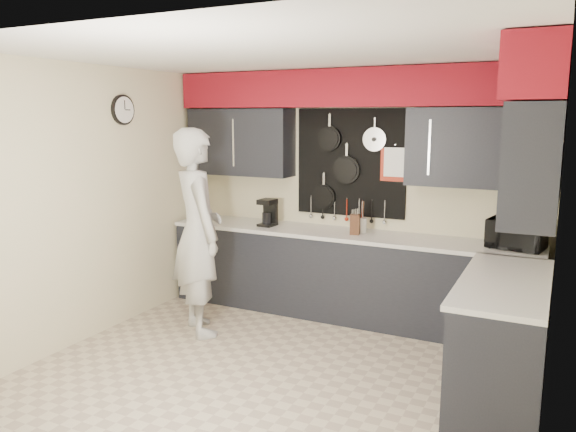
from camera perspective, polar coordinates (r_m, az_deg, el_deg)
The scene contains 10 objects.
ground at distance 4.93m, azimuth -0.60°, elevation -15.33°, with size 4.00×4.00×0.00m, color #B6A88E.
back_wall_assembly at distance 5.92m, azimuth 6.55°, elevation 9.00°, with size 4.00×0.36×2.60m.
right_wall_assembly at distance 4.24m, azimuth 24.23°, elevation 6.85°, with size 0.36×3.50×2.60m.
left_wall_assembly at distance 5.71m, azimuth -18.72°, elevation 1.68°, with size 0.05×3.50×2.60m.
base_cabinets at distance 5.58m, azimuth 9.26°, elevation -7.35°, with size 3.95×2.20×0.92m.
microwave at distance 5.54m, azimuth 22.18°, elevation -1.71°, with size 0.49×0.33×0.27m, color black.
knife_block at distance 5.79m, azimuth 6.82°, elevation -0.85°, with size 0.10×0.10×0.21m, color #382512.
utensil_crock at distance 5.90m, azimuth 7.43°, elevation -0.94°, with size 0.12×0.12×0.15m, color white.
coffee_maker at distance 6.22m, azimuth -2.00°, elevation 0.44°, with size 0.17×0.21×0.30m.
person at distance 5.51m, azimuth -9.16°, elevation -1.65°, with size 0.74×0.48×2.01m, color #B6B6B4.
Camera 1 is at (2.01, -3.97, 2.12)m, focal length 35.00 mm.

